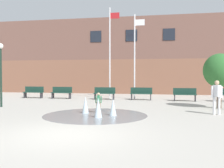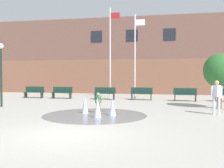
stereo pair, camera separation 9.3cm
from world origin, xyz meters
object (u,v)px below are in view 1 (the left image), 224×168
(park_bench_center, at_px, (141,93))
(teen_by_trashcan, at_px, (217,95))
(flagpole_right, at_px, (135,54))
(flagpole_left, at_px, (110,50))
(street_tree_near_building, at_px, (220,71))
(child_in_fountain, at_px, (98,101))
(lamp_post_left_lane, at_px, (1,65))
(park_bench_far_left, at_px, (34,92))
(park_bench_under_right_flagpole, at_px, (185,94))
(park_bench_under_left_flagpole, at_px, (104,93))
(park_bench_left_of_flagpoles, at_px, (62,92))

(park_bench_center, height_order, teen_by_trashcan, teen_by_trashcan)
(teen_by_trashcan, relative_size, flagpole_right, 0.25)
(flagpole_left, relative_size, flagpole_right, 1.09)
(flagpole_right, xyz_separation_m, street_tree_near_building, (5.14, -4.62, -1.37))
(child_in_fountain, distance_m, street_tree_near_building, 6.96)
(flagpole_right, relative_size, street_tree_near_building, 2.12)
(street_tree_near_building, bearing_deg, lamp_post_left_lane, -171.88)
(lamp_post_left_lane, distance_m, street_tree_near_building, 12.32)
(park_bench_far_left, distance_m, teen_by_trashcan, 14.15)
(teen_by_trashcan, bearing_deg, child_in_fountain, -116.58)
(street_tree_near_building, bearing_deg, flagpole_right, 138.04)
(park_bench_under_right_flagpole, distance_m, teen_by_trashcan, 6.30)
(teen_by_trashcan, bearing_deg, park_bench_center, -179.61)
(park_bench_under_right_flagpole, relative_size, street_tree_near_building, 0.53)
(park_bench_center, bearing_deg, flagpole_right, 130.33)
(park_bench_under_left_flagpole, relative_size, teen_by_trashcan, 1.01)
(park_bench_far_left, bearing_deg, flagpole_left, 5.82)
(park_bench_center, distance_m, street_tree_near_building, 6.31)
(park_bench_under_right_flagpole, height_order, street_tree_near_building, street_tree_near_building)
(park_bench_left_of_flagpoles, bearing_deg, park_bench_far_left, 178.29)
(park_bench_under_left_flagpole, height_order, park_bench_under_right_flagpole, same)
(park_bench_far_left, xyz_separation_m, flagpole_right, (8.04, 0.62, 2.96))
(teen_by_trashcan, bearing_deg, flagpole_right, -178.78)
(park_bench_center, xyz_separation_m, child_in_fountain, (-1.52, -6.94, 0.10))
(park_bench_under_left_flagpole, bearing_deg, flagpole_right, 20.37)
(park_bench_far_left, bearing_deg, flagpole_right, 4.43)
(teen_by_trashcan, distance_m, flagpole_right, 8.79)
(park_bench_under_left_flagpole, xyz_separation_m, street_tree_near_building, (7.34, -3.80, 1.59))
(flagpole_right, distance_m, street_tree_near_building, 7.04)
(park_bench_left_of_flagpoles, bearing_deg, flagpole_left, 10.58)
(park_bench_center, bearing_deg, teen_by_trashcan, -58.32)
(park_bench_under_left_flagpole, distance_m, flagpole_left, 3.37)
(child_in_fountain, bearing_deg, park_bench_under_left_flagpole, -2.94)
(child_in_fountain, height_order, flagpole_left, flagpole_left)
(park_bench_far_left, relative_size, child_in_fountain, 1.62)
(park_bench_left_of_flagpoles, xyz_separation_m, child_in_fountain, (4.65, -6.87, 0.10))
(park_bench_left_of_flagpoles, bearing_deg, child_in_fountain, -55.91)
(park_bench_under_right_flagpole, xyz_separation_m, lamp_post_left_lane, (-10.66, -5.47, 1.93))
(teen_by_trashcan, relative_size, flagpole_left, 0.23)
(park_bench_under_right_flagpole, xyz_separation_m, street_tree_near_building, (1.53, -3.73, 1.59))
(park_bench_far_left, distance_m, park_bench_left_of_flagpoles, 2.40)
(flagpole_right, bearing_deg, park_bench_center, -49.67)
(park_bench_left_of_flagpoles, xyz_separation_m, park_bench_under_right_flagpole, (9.25, -0.20, 0.00))
(park_bench_under_left_flagpole, height_order, flagpole_right, flagpole_right)
(park_bench_left_of_flagpoles, xyz_separation_m, flagpole_left, (3.72, 0.69, 3.26))
(park_bench_far_left, relative_size, flagpole_left, 0.23)
(flagpole_right, bearing_deg, park_bench_left_of_flagpoles, -172.98)
(park_bench_under_left_flagpole, xyz_separation_m, flagpole_right, (2.20, 0.82, 2.96))
(park_bench_left_of_flagpoles, height_order, park_bench_under_left_flagpole, same)
(park_bench_far_left, xyz_separation_m, street_tree_near_building, (13.18, -4.00, 1.59))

